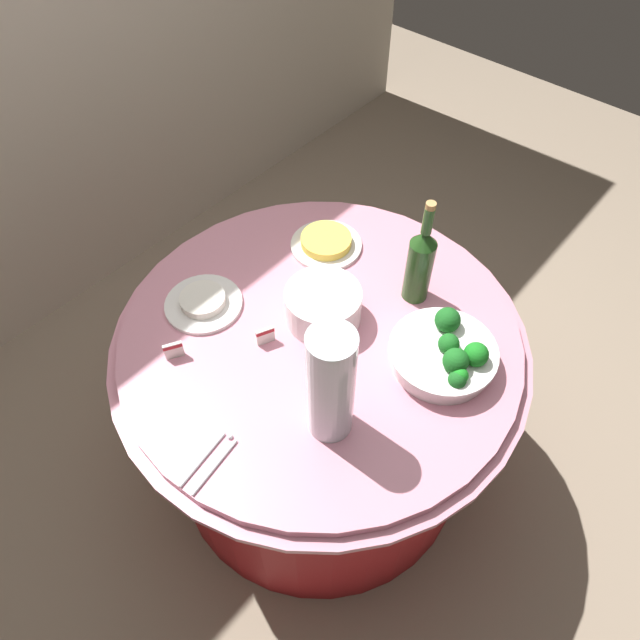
{
  "coord_description": "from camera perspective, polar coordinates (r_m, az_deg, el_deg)",
  "views": [
    {
      "loc": [
        -0.74,
        -0.64,
        2.0
      ],
      "look_at": [
        0.0,
        0.0,
        0.79
      ],
      "focal_mm": 32.66,
      "sensor_mm": 36.0,
      "label": 1
    }
  ],
  "objects": [
    {
      "name": "ground_plane",
      "position": [
        2.22,
        0.0,
        -12.91
      ],
      "size": [
        6.0,
        6.0,
        0.0
      ],
      "primitive_type": "plane",
      "color": "gray"
    },
    {
      "name": "buffet_table",
      "position": [
        1.89,
        0.0,
        -7.92
      ],
      "size": [
        1.16,
        1.16,
        0.74
      ],
      "color": "maroon",
      "rests_on": "ground_plane"
    },
    {
      "name": "broccoli_bowl",
      "position": [
        1.53,
        12.16,
        -3.32
      ],
      "size": [
        0.28,
        0.28,
        0.12
      ],
      "color": "white",
      "rests_on": "buffet_table"
    },
    {
      "name": "plate_stack",
      "position": [
        1.59,
        0.3,
        1.44
      ],
      "size": [
        0.21,
        0.21,
        0.1
      ],
      "color": "white",
      "rests_on": "buffet_table"
    },
    {
      "name": "wine_bottle",
      "position": [
        1.61,
        9.77,
        5.52
      ],
      "size": [
        0.07,
        0.07,
        0.34
      ],
      "color": "#22481A",
      "rests_on": "buffet_table"
    },
    {
      "name": "decorative_fruit_vase",
      "position": [
        1.3,
        1.04,
        -6.61
      ],
      "size": [
        0.11,
        0.11,
        0.34
      ],
      "color": "silver",
      "rests_on": "buffet_table"
    },
    {
      "name": "serving_tongs",
      "position": [
        1.41,
        -10.65,
        -13.39
      ],
      "size": [
        0.17,
        0.07,
        0.01
      ],
      "color": "silver",
      "rests_on": "buffet_table"
    },
    {
      "name": "food_plate_fried_egg",
      "position": [
        1.8,
        0.6,
        7.59
      ],
      "size": [
        0.22,
        0.22,
        0.04
      ],
      "color": "white",
      "rests_on": "buffet_table"
    },
    {
      "name": "food_plate_rice",
      "position": [
        1.67,
        -11.37,
        1.73
      ],
      "size": [
        0.22,
        0.22,
        0.04
      ],
      "color": "white",
      "rests_on": "buffet_table"
    },
    {
      "name": "label_placard_front",
      "position": [
        1.55,
        -5.37,
        -1.49
      ],
      "size": [
        0.05,
        0.03,
        0.05
      ],
      "color": "white",
      "rests_on": "buffet_table"
    },
    {
      "name": "label_placard_mid",
      "position": [
        1.56,
        -14.16,
        -2.84
      ],
      "size": [
        0.05,
        0.03,
        0.05
      ],
      "color": "white",
      "rests_on": "buffet_table"
    }
  ]
}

